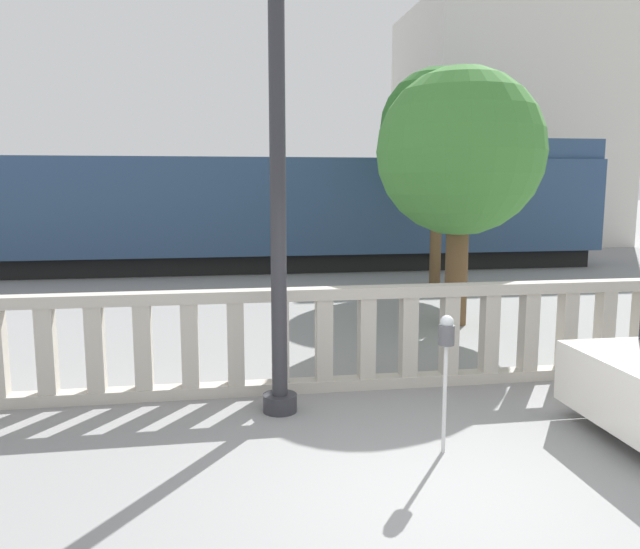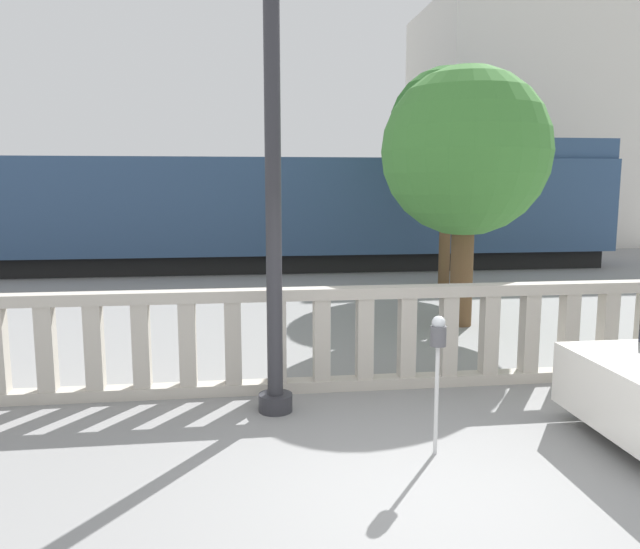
# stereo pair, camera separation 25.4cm
# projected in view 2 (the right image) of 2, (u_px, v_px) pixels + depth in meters

# --- Properties ---
(ground_plane) EXTENTS (160.00, 160.00, 0.00)m
(ground_plane) POSITION_uv_depth(u_px,v_px,m) (433.00, 500.00, 5.12)
(ground_plane) COLOR gray
(balustrade) EXTENTS (13.97, 0.24, 1.30)m
(balustrade) POSITION_uv_depth(u_px,v_px,m) (364.00, 338.00, 7.82)
(balustrade) COLOR #BCB5A8
(balustrade) RESTS_ON ground
(lamppost) EXTENTS (0.39, 0.39, 5.15)m
(lamppost) POSITION_uv_depth(u_px,v_px,m) (273.00, 165.00, 6.72)
(lamppost) COLOR #2D2D33
(lamppost) RESTS_ON ground
(parking_meter) EXTENTS (0.15, 0.15, 1.35)m
(parking_meter) POSITION_uv_depth(u_px,v_px,m) (438.00, 346.00, 5.85)
(parking_meter) COLOR silver
(parking_meter) RESTS_ON ground
(train_near) EXTENTS (24.72, 2.96, 3.88)m
(train_near) POSITION_uv_depth(u_px,v_px,m) (207.00, 212.00, 18.44)
(train_near) COLOR black
(train_near) RESTS_ON ground
(train_far) EXTENTS (25.94, 2.84, 3.97)m
(train_far) POSITION_uv_depth(u_px,v_px,m) (281.00, 200.00, 29.93)
(train_far) COLOR black
(train_far) RESTS_ON ground
(building_block) EXTENTS (8.34, 6.99, 9.91)m
(building_block) POSITION_uv_depth(u_px,v_px,m) (519.00, 127.00, 27.02)
(building_block) COLOR beige
(building_block) RESTS_ON ground
(tree_left) EXTENTS (2.97, 2.97, 4.61)m
(tree_left) POSITION_uv_depth(u_px,v_px,m) (466.00, 153.00, 10.96)
(tree_left) COLOR brown
(tree_left) RESTS_ON ground
(tree_right) EXTENTS (2.89, 2.89, 5.40)m
(tree_right) POSITION_uv_depth(u_px,v_px,m) (448.00, 127.00, 15.31)
(tree_right) COLOR brown
(tree_right) RESTS_ON ground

